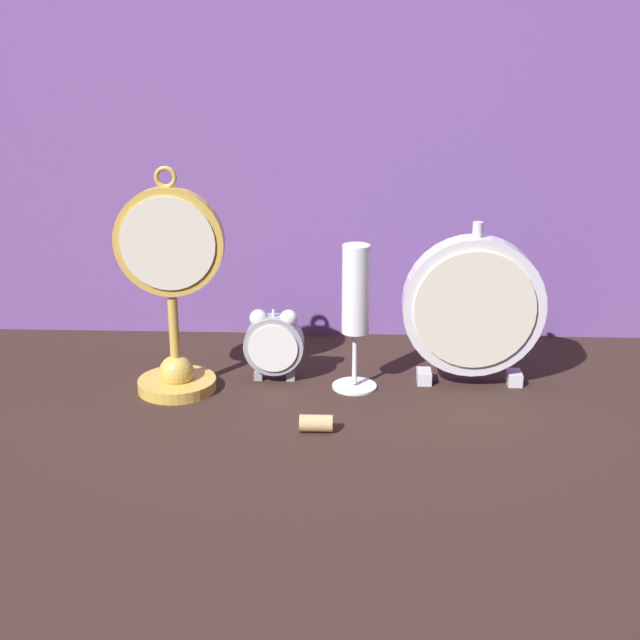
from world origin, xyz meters
name	(u,v)px	position (x,y,z in m)	size (l,w,h in m)	color
ground_plane	(318,417)	(0.00, 0.00, 0.00)	(4.00, 4.00, 0.00)	black
fabric_backdrop_drape	(326,120)	(0.00, 0.33, 0.35)	(1.22, 0.01, 0.69)	#6B478E
pocket_watch_on_stand	(172,300)	(-0.20, 0.08, 0.13)	(0.15, 0.11, 0.31)	gold
alarm_clock_twin_bell	(274,342)	(-0.07, 0.12, 0.06)	(0.09, 0.03, 0.11)	gray
mantel_clock_silver	(473,307)	(0.21, 0.12, 0.12)	(0.20, 0.04, 0.24)	silver
champagne_flute	(356,303)	(0.05, 0.10, 0.13)	(0.06, 0.06, 0.21)	silver
wine_cork	(314,423)	(0.00, -0.04, 0.01)	(0.02, 0.02, 0.04)	tan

